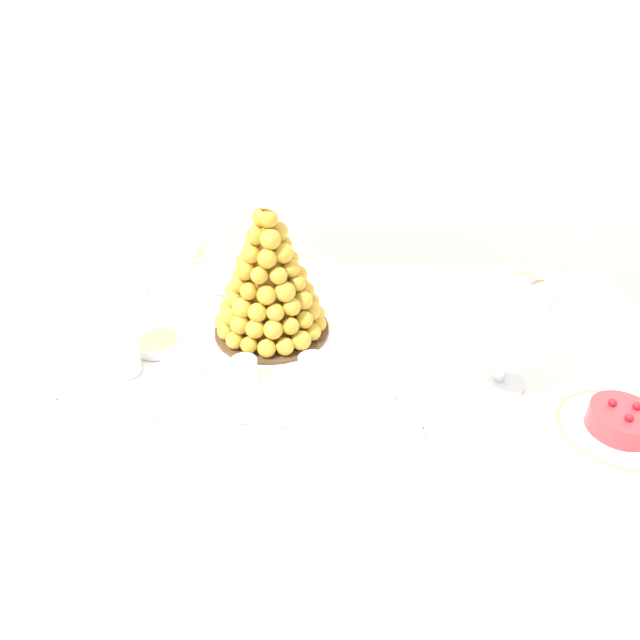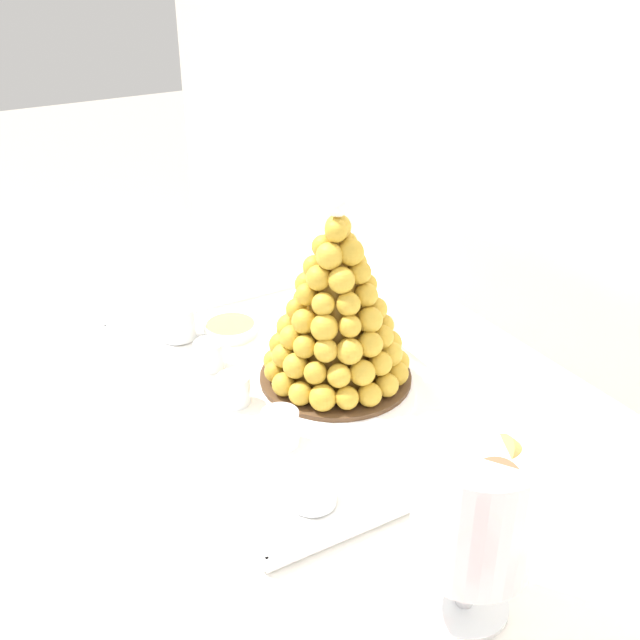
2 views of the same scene
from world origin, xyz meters
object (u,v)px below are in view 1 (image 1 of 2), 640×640
serving_tray (260,350)px  dessert_cup_mid_right (312,370)px  creme_brulee_ramekin (158,343)px  dessert_cup_right (381,381)px  wine_glass (191,249)px  macaron_goblet (513,319)px  fruit_tart_plate (620,424)px  dessert_cup_left (123,360)px  dessert_cup_mid_left (187,364)px  dessert_cup_centre (244,371)px  croquembouche (269,281)px

serving_tray → dessert_cup_mid_right: size_ratio=12.13×
serving_tray → creme_brulee_ramekin: bearing=-175.7°
dessert_cup_right → wine_glass: 0.55m
macaron_goblet → fruit_tart_plate: bearing=-32.1°
dessert_cup_left → dessert_cup_mid_left: dessert_cup_left is taller
creme_brulee_ramekin → dessert_cup_centre: bearing=-22.8°
dessert_cup_mid_right → dessert_cup_right: size_ratio=0.87×
dessert_cup_mid_left → creme_brulee_ramekin: 0.12m
croquembouche → dessert_cup_left: 0.33m
dessert_cup_left → fruit_tart_plate: 0.91m
dessert_cup_mid_left → fruit_tart_plate: size_ratio=0.24×
dessert_cup_left → dessert_cup_right: 0.50m
dessert_cup_right → wine_glass: bearing=145.7°
creme_brulee_ramekin → dessert_cup_mid_right: bearing=-12.2°
serving_tray → fruit_tart_plate: 0.68m
serving_tray → dessert_cup_mid_right: 0.15m
croquembouche → macaron_goblet: (0.47, -0.11, 0.01)m
croquembouche → wine_glass: 0.24m
serving_tray → dessert_cup_mid_left: dessert_cup_mid_left is taller
wine_glass → dessert_cup_mid_left: bearing=-76.6°
dessert_cup_centre → macaron_goblet: (0.49, 0.06, 0.12)m
serving_tray → dessert_cup_right: 0.28m
dessert_cup_mid_left → wine_glass: (-0.07, 0.29, 0.10)m
croquembouche → dessert_cup_centre: (-0.02, -0.17, -0.10)m
croquembouche → dessert_cup_centre: size_ratio=6.17×
dessert_cup_left → creme_brulee_ramekin: size_ratio=0.65×
dessert_cup_mid_right → creme_brulee_ramekin: bearing=167.8°
dessert_cup_mid_left → dessert_cup_mid_right: dessert_cup_mid_right is taller
dessert_cup_centre → dessert_cup_left: bearing=179.9°
creme_brulee_ramekin → serving_tray: bearing=4.3°
dessert_cup_centre → dessert_cup_right: 0.26m
dessert_cup_right → creme_brulee_ramekin: 0.47m
serving_tray → dessert_cup_left: (-0.25, -0.10, 0.03)m
fruit_tart_plate → wine_glass: size_ratio=1.14×
serving_tray → dessert_cup_mid_left: 0.16m
macaron_goblet → croquembouche: bearing=166.3°
serving_tray → macaron_goblet: macaron_goblet is taller
serving_tray → wine_glass: 0.30m
croquembouche → dessert_cup_mid_right: croquembouche is taller
serving_tray → dessert_cup_left: bearing=-157.7°
dessert_cup_mid_left → creme_brulee_ramekin: bearing=138.7°
serving_tray → dessert_cup_right: bearing=-23.3°
dessert_cup_mid_left → dessert_cup_right: bearing=-2.2°
serving_tray → macaron_goblet: bearing=-5.1°
dessert_cup_mid_left → dessert_cup_centre: bearing=-4.0°
serving_tray → creme_brulee_ramekin: creme_brulee_ramekin is taller
dessert_cup_mid_right → dessert_cup_right: dessert_cup_right is taller
dessert_cup_mid_right → dessert_cup_right: (0.13, -0.02, 0.00)m
dessert_cup_centre → macaron_goblet: 0.50m
croquembouche → wine_glass: (-0.20, 0.12, 0.00)m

